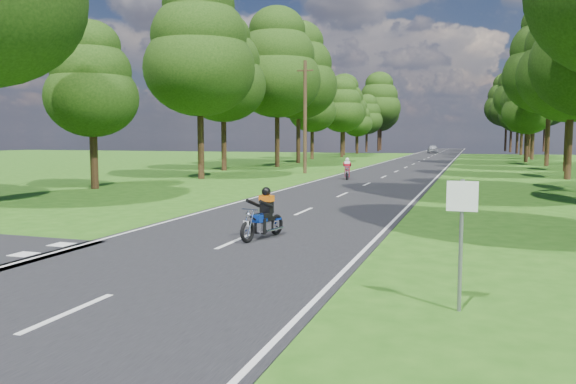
% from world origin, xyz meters
% --- Properties ---
extents(ground, '(160.00, 160.00, 0.00)m').
position_xyz_m(ground, '(0.00, 0.00, 0.00)').
color(ground, '#235413').
rests_on(ground, ground).
extents(main_road, '(7.00, 140.00, 0.02)m').
position_xyz_m(main_road, '(0.00, 50.00, 0.01)').
color(main_road, black).
rests_on(main_road, ground).
extents(road_markings, '(7.40, 140.00, 0.01)m').
position_xyz_m(road_markings, '(-0.14, 48.13, 0.02)').
color(road_markings, silver).
rests_on(road_markings, main_road).
extents(treeline, '(40.00, 115.35, 14.78)m').
position_xyz_m(treeline, '(1.43, 60.06, 8.25)').
color(treeline, black).
rests_on(treeline, ground).
extents(telegraph_pole, '(1.20, 0.26, 8.00)m').
position_xyz_m(telegraph_pole, '(-6.00, 28.00, 4.07)').
color(telegraph_pole, '#382616').
rests_on(telegraph_pole, ground).
extents(road_sign, '(0.45, 0.07, 2.00)m').
position_xyz_m(road_sign, '(5.50, -2.01, 1.34)').
color(road_sign, slate).
rests_on(road_sign, ground).
extents(rider_near_blue, '(0.87, 1.67, 1.32)m').
position_xyz_m(rider_near_blue, '(0.54, 2.61, 0.68)').
color(rider_near_blue, '#0D2F95').
rests_on(rider_near_blue, main_road).
extents(rider_far_red, '(0.83, 1.66, 1.33)m').
position_xyz_m(rider_far_red, '(-1.81, 23.10, 0.68)').
color(rider_far_red, maroon).
rests_on(rider_far_red, main_road).
extents(distant_car, '(2.07, 4.04, 1.32)m').
position_xyz_m(distant_car, '(-0.89, 81.62, 0.68)').
color(distant_car, '#B5B8BD').
rests_on(distant_car, main_road).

